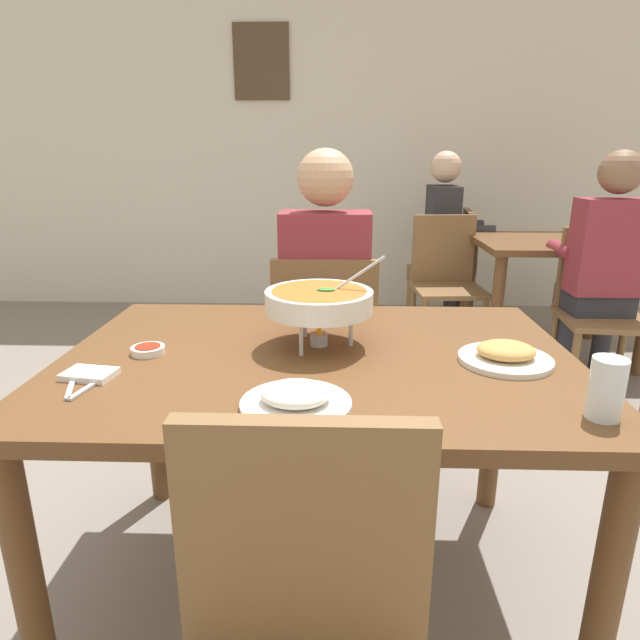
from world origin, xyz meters
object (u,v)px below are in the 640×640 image
chair_bg_left (450,263)px  appetizer_plate (506,355)px  rice_plate (296,399)px  patron_bg_left (447,231)px  patron_bg_middle (604,260)px  dining_table_main (318,388)px  diner_main (325,290)px  chair_bg_middle (600,302)px  curry_bowl (319,302)px  chair_diner_main (325,346)px  sauce_dish (148,350)px  chair_bg_right (446,276)px  drink_glass (606,392)px  dining_table_far (555,261)px

chair_bg_left → appetizer_plate: bearing=-98.4°
rice_plate → chair_bg_left: 3.10m
patron_bg_left → patron_bg_middle: size_ratio=1.00×
dining_table_main → diner_main: size_ratio=1.05×
appetizer_plate → chair_bg_middle: 1.89m
rice_plate → patron_bg_middle: patron_bg_middle is taller
curry_bowl → chair_bg_left: curry_bowl is taller
chair_diner_main → sauce_dish: size_ratio=10.00×
chair_diner_main → chair_bg_right: 1.60m
diner_main → drink_glass: (0.60, -1.16, 0.08)m
dining_table_main → drink_glass: size_ratio=10.62×
dining_table_main → sauce_dish: size_ratio=15.33×
patron_bg_middle → chair_bg_right: bearing=137.5°
patron_bg_middle → sauce_dish: bearing=-141.5°
patron_bg_middle → dining_table_main: bearing=-134.0°
diner_main → drink_glass: size_ratio=10.08×
chair_bg_right → chair_diner_main: bearing=-118.8°
diner_main → chair_bg_right: diner_main is taller
drink_glass → patron_bg_middle: size_ratio=0.10×
rice_plate → chair_bg_middle: bearing=50.5°
dining_table_main → chair_bg_left: (0.88, 2.62, -0.16)m
dining_table_main → chair_bg_middle: size_ratio=1.53×
chair_bg_middle → dining_table_far: bearing=96.0°
dining_table_main → chair_bg_right: size_ratio=1.53×
curry_bowl → drink_glass: 0.73m
chair_bg_middle → chair_bg_right: size_ratio=1.00×
curry_bowl → drink_glass: size_ratio=2.56×
dining_table_main → appetizer_plate: appetizer_plate is taller
drink_glass → chair_bg_left: chair_bg_left is taller
chair_diner_main → chair_bg_right: (0.77, 1.40, 0.00)m
appetizer_plate → patron_bg_left: bearing=82.4°
chair_bg_left → sauce_dish: bearing=-117.1°
rice_plate → patron_bg_left: size_ratio=0.18×
chair_bg_left → patron_bg_left: patron_bg_left is taller
chair_diner_main → chair_bg_middle: bearing=27.0°
dining_table_main → chair_bg_middle: bearing=45.7°
chair_bg_right → patron_bg_left: 0.51m
rice_plate → patron_bg_middle: (1.51, 1.85, -0.04)m
appetizer_plate → chair_bg_left: (0.39, 2.66, -0.28)m
dining_table_main → drink_glass: drink_glass is taller
drink_glass → rice_plate: bearing=177.9°
chair_diner_main → diner_main: bearing=90.0°
drink_glass → sauce_dish: bearing=162.4°
chair_diner_main → chair_bg_right: bearing=61.2°
chair_diner_main → chair_bg_left: same height
chair_diner_main → patron_bg_middle: (1.47, 0.75, 0.24)m
chair_bg_middle → patron_bg_middle: 0.24m
dining_table_main → dining_table_far: 2.53m
dining_table_far → patron_bg_left: (-0.59, 0.54, 0.12)m
sauce_dish → patron_bg_left: patron_bg_left is taller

